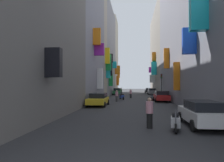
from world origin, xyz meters
name	(u,v)px	position (x,y,z in m)	size (l,w,h in m)	color
ground_plane	(134,99)	(0.00, 30.00, 0.00)	(140.00, 140.00, 0.00)	#2D2D30
building_left_mid_a	(76,37)	(-7.99, 24.29, 9.01)	(7.27, 12.92, 18.02)	gray
building_left_mid_b	(90,46)	(-7.96, 32.72, 9.37)	(7.03, 3.93, 18.81)	#9E9384
building_left_mid_c	(99,51)	(-7.99, 42.91, 10.12)	(7.33, 16.44, 20.25)	gray
building_left_far	(107,56)	(-7.99, 55.56, 10.73)	(6.79, 8.87, 21.48)	#BCB29E
building_right_mid_a	(189,29)	(8.00, 27.32, 10.38)	(6.72, 17.24, 20.77)	gray
building_right_mid_b	(166,52)	(7.99, 47.97, 10.29)	(7.24, 24.06, 20.60)	gray
parked_car_white	(202,113)	(3.92, 8.91, 0.76)	(1.91, 4.26, 1.44)	white
parked_car_yellow	(98,99)	(-3.80, 18.82, 0.74)	(2.01, 4.45, 1.40)	gold
parked_car_black	(149,90)	(3.86, 51.04, 0.72)	(1.96, 4.18, 1.36)	black
parked_car_green	(117,91)	(-3.72, 41.98, 0.78)	(1.86, 4.14, 1.50)	#236638
parked_car_red	(161,96)	(3.79, 25.07, 0.77)	(1.98, 4.29, 1.46)	#B21E1E
parked_car_grey	(152,91)	(4.07, 43.70, 0.76)	(1.91, 4.02, 1.44)	slate
scooter_silver	(175,122)	(2.23, 7.67, 0.46)	(0.61, 1.76, 1.13)	#ADADB2
scooter_black	(150,100)	(2.00, 21.20, 0.46)	(0.76, 1.88, 1.13)	black
scooter_blue	(122,97)	(-1.80, 28.13, 0.46)	(0.85, 1.89, 1.13)	#2D4CAD
pedestrian_crossing	(131,94)	(-0.51, 31.39, 0.76)	(0.53, 0.53, 1.55)	black
pedestrian_near_left	(121,92)	(-2.44, 35.91, 0.85)	(0.54, 0.54, 1.71)	#292929
pedestrian_near_right	(150,113)	(0.96, 8.15, 0.82)	(0.43, 0.43, 1.65)	black
pedestrian_mid_street	(117,96)	(-2.25, 24.19, 0.79)	(0.48, 0.48, 1.59)	#383838
traffic_light_near_corner	(161,82)	(4.62, 31.42, 2.80)	(0.26, 0.34, 4.10)	#2D2D2D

